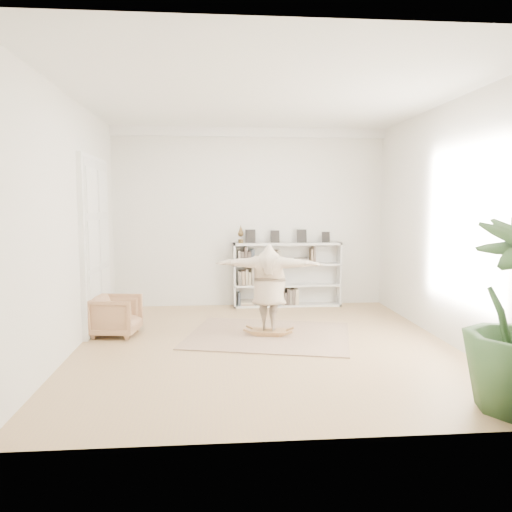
{
  "coord_description": "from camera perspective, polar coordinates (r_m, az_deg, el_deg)",
  "views": [
    {
      "loc": [
        -0.76,
        -7.18,
        2.09
      ],
      "look_at": [
        -0.1,
        0.4,
        1.29
      ],
      "focal_mm": 35.0,
      "sensor_mm": 36.0,
      "label": 1
    }
  ],
  "objects": [
    {
      "name": "floor",
      "position": [
        7.52,
        1.04,
        -10.15
      ],
      "size": [
        6.0,
        6.0,
        0.0
      ],
      "primitive_type": "plane",
      "color": "tan",
      "rests_on": "ground"
    },
    {
      "name": "room_shell",
      "position": [
        10.25,
        -0.69,
        13.96
      ],
      "size": [
        6.0,
        6.0,
        6.0
      ],
      "color": "silver",
      "rests_on": "floor"
    },
    {
      "name": "doors",
      "position": [
        8.73,
        -17.81,
        1.17
      ],
      "size": [
        0.09,
        1.78,
        2.92
      ],
      "color": "white",
      "rests_on": "floor"
    },
    {
      "name": "bookshelf",
      "position": [
        10.21,
        3.55,
        -2.2
      ],
      "size": [
        2.2,
        0.35,
        1.64
      ],
      "color": "silver",
      "rests_on": "floor"
    },
    {
      "name": "armchair",
      "position": [
        8.28,
        -15.67,
        -6.58
      ],
      "size": [
        0.79,
        0.77,
        0.64
      ],
      "primitive_type": "imported",
      "rotation": [
        0.0,
        0.0,
        1.43
      ],
      "color": "tan",
      "rests_on": "floor"
    },
    {
      "name": "rug",
      "position": [
        8.02,
        1.48,
        -9.03
      ],
      "size": [
        2.92,
        2.55,
        0.02
      ],
      "primitive_type": "cube",
      "rotation": [
        0.0,
        0.0,
        -0.25
      ],
      "color": "tan",
      "rests_on": "floor"
    },
    {
      "name": "rocker_board",
      "position": [
        8.01,
        1.48,
        -8.61
      ],
      "size": [
        0.59,
        0.44,
        0.11
      ],
      "rotation": [
        0.0,
        0.0,
        -0.25
      ],
      "color": "olive",
      "rests_on": "rug"
    },
    {
      "name": "person",
      "position": [
        7.85,
        1.49,
        -3.32
      ],
      "size": [
        1.75,
        0.86,
        1.37
      ],
      "primitive_type": "imported",
      "rotation": [
        0.0,
        0.0,
        2.89
      ],
      "color": "tan",
      "rests_on": "rocker_board"
    }
  ]
}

